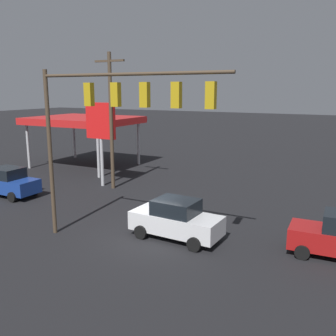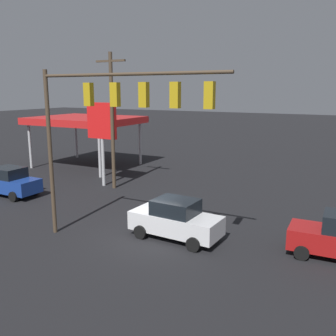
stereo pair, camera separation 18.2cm
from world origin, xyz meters
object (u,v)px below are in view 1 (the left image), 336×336
Objects in this scene: traffic_signal_assembly at (113,110)px; price_sign at (101,125)px; sedan_waiting at (8,182)px; sedan_far at (176,219)px; utility_pole at (111,118)px.

traffic_signal_assembly is 1.49× the size of price_sign.
price_sign reaches higher than sedan_waiting.
price_sign reaches higher than sedan_far.
utility_pole is at bearing -136.13° from sedan_waiting.
utility_pole is 1.25m from price_sign.
traffic_signal_assembly reaches higher than price_sign.
sedan_far is at bearing -132.66° from traffic_signal_assembly.
sedan_far is (-9.32, 6.53, -3.56)m from price_sign.
price_sign is at bearing -31.93° from sedan_far.
price_sign is 11.93m from sedan_far.
price_sign is at bearing -127.98° from sedan_waiting.
price_sign is 1.39× the size of sedan_waiting.
sedan_far is at bearing 142.50° from utility_pole.
traffic_signal_assembly is at bearing 130.38° from price_sign.
sedan_waiting is (13.32, -1.40, 0.00)m from sedan_far.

